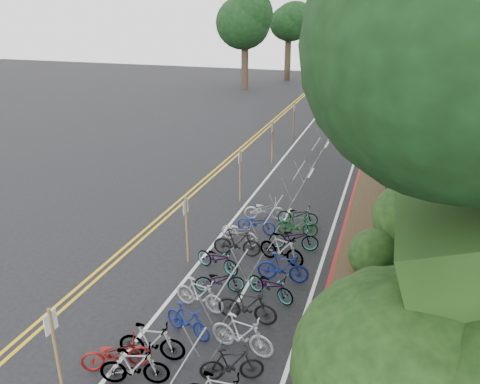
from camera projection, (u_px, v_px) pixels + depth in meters
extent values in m
plane|color=black|center=(92.00, 347.00, 12.63)|extent=(120.00, 120.00, 0.00)
cube|color=gold|center=(178.00, 201.00, 22.08)|extent=(0.12, 80.00, 0.01)
cube|color=gold|center=(184.00, 202.00, 22.00)|extent=(0.12, 80.00, 0.01)
cube|color=silver|center=(241.00, 210.00, 21.17)|extent=(0.12, 80.00, 0.01)
cube|color=silver|center=(335.00, 222.00, 19.95)|extent=(0.12, 80.00, 0.01)
cube|color=silver|center=(246.00, 288.00, 15.26)|extent=(0.10, 1.60, 0.01)
cube|color=silver|center=(287.00, 216.00, 20.56)|extent=(0.10, 1.60, 0.01)
cube|color=silver|center=(311.00, 173.00, 25.86)|extent=(0.10, 1.60, 0.01)
cube|color=silver|center=(327.00, 145.00, 31.16)|extent=(0.10, 1.60, 0.01)
cube|color=silver|center=(338.00, 125.00, 36.47)|extent=(0.10, 1.60, 0.01)
cube|color=silver|center=(347.00, 110.00, 41.77)|extent=(0.10, 1.60, 0.01)
cube|color=maroon|center=(352.00, 205.00, 21.56)|extent=(0.25, 28.00, 0.10)
cube|color=#382819|center=(378.00, 148.00, 30.18)|extent=(1.40, 44.00, 0.16)
ellipsoid|color=#284C19|center=(378.00, 301.00, 12.81)|extent=(2.00, 2.80, 1.60)
ellipsoid|color=#284C19|center=(409.00, 216.00, 16.81)|extent=(2.60, 3.64, 2.08)
ellipsoid|color=#284C19|center=(437.00, 159.00, 21.60)|extent=(2.20, 3.08, 1.76)
ellipsoid|color=#284C19|center=(404.00, 135.00, 27.46)|extent=(3.00, 4.20, 2.40)
ellipsoid|color=#284C19|center=(415.00, 112.00, 32.50)|extent=(2.40, 3.36, 1.92)
ellipsoid|color=#284C19|center=(433.00, 94.00, 35.41)|extent=(2.80, 3.92, 2.24)
ellipsoid|color=#284C19|center=(376.00, 254.00, 15.57)|extent=(1.80, 2.52, 1.44)
ellipsoid|color=#284C19|center=(450.00, 128.00, 24.68)|extent=(3.20, 4.48, 2.56)
ellipsoid|color=black|center=(410.00, 364.00, 10.31)|extent=(5.28, 6.16, 3.52)
cylinder|color=#2D2319|center=(245.00, 66.00, 51.41)|extent=(0.77, 0.77, 5.07)
ellipsoid|color=black|center=(245.00, 21.00, 49.71)|extent=(6.93, 6.93, 6.59)
cylinder|color=#2D2319|center=(288.00, 61.00, 57.68)|extent=(0.75, 0.75, 4.68)
ellipsoid|color=black|center=(289.00, 25.00, 56.14)|extent=(6.07, 6.07, 5.76)
cylinder|color=gray|center=(184.00, 363.00, 10.31)|extent=(0.05, 2.58, 0.05)
cylinder|color=gray|center=(195.00, 348.00, 11.67)|extent=(0.62, 0.04, 1.21)
cylinder|color=gray|center=(216.00, 353.00, 11.51)|extent=(0.62, 0.04, 1.21)
cylinder|color=gray|center=(233.00, 273.00, 13.99)|extent=(0.05, 3.00, 0.05)
cylinder|color=gray|center=(207.00, 314.00, 13.04)|extent=(0.58, 0.04, 1.13)
cylinder|color=gray|center=(226.00, 318.00, 12.88)|extent=(0.58, 0.04, 1.13)
cylinder|color=gray|center=(239.00, 265.00, 15.52)|extent=(0.58, 0.04, 1.13)
cylinder|color=gray|center=(255.00, 268.00, 15.35)|extent=(0.58, 0.04, 1.13)
cylinder|color=gray|center=(274.00, 209.00, 18.40)|extent=(0.05, 3.00, 0.05)
cylinder|color=gray|center=(257.00, 236.00, 17.46)|extent=(0.58, 0.04, 1.13)
cylinder|color=gray|center=(272.00, 238.00, 17.30)|extent=(0.58, 0.04, 1.13)
cylinder|color=gray|center=(275.00, 208.00, 19.93)|extent=(0.58, 0.04, 1.13)
cylinder|color=gray|center=(288.00, 209.00, 19.77)|extent=(0.58, 0.04, 1.13)
cylinder|color=gray|center=(299.00, 170.00, 22.82)|extent=(0.05, 3.00, 0.05)
cylinder|color=gray|center=(287.00, 190.00, 21.88)|extent=(0.58, 0.04, 1.13)
cylinder|color=gray|center=(299.00, 191.00, 21.71)|extent=(0.58, 0.04, 1.13)
cylinder|color=gray|center=(299.00, 171.00, 24.35)|extent=(0.58, 0.04, 1.13)
cylinder|color=gray|center=(310.00, 173.00, 24.19)|extent=(0.58, 0.04, 1.13)
cylinder|color=gray|center=(316.00, 143.00, 27.24)|extent=(0.05, 3.00, 0.05)
cylinder|color=gray|center=(307.00, 159.00, 26.29)|extent=(0.58, 0.04, 1.13)
cylinder|color=gray|center=(317.00, 160.00, 26.13)|extent=(0.58, 0.04, 1.13)
cylinder|color=gray|center=(315.00, 146.00, 28.77)|extent=(0.58, 0.04, 1.13)
cylinder|color=gray|center=(324.00, 147.00, 28.61)|extent=(0.58, 0.04, 1.13)
cylinder|color=gray|center=(329.00, 124.00, 31.65)|extent=(0.05, 3.00, 0.05)
cylinder|color=gray|center=(321.00, 137.00, 30.71)|extent=(0.58, 0.04, 1.13)
cylinder|color=gray|center=(329.00, 138.00, 30.55)|extent=(0.58, 0.04, 1.13)
cylinder|color=gray|center=(327.00, 128.00, 33.18)|extent=(0.58, 0.04, 1.13)
cylinder|color=gray|center=(335.00, 128.00, 33.02)|extent=(0.58, 0.04, 1.13)
cylinder|color=brown|center=(56.00, 353.00, 10.63)|extent=(0.08, 0.08, 2.42)
cube|color=silver|center=(51.00, 322.00, 10.32)|extent=(0.02, 0.40, 0.50)
cylinder|color=brown|center=(187.00, 230.00, 16.41)|extent=(0.08, 0.08, 2.50)
cube|color=silver|center=(186.00, 207.00, 16.08)|extent=(0.02, 0.40, 0.50)
cylinder|color=brown|center=(240.00, 176.00, 21.71)|extent=(0.08, 0.08, 2.50)
cube|color=silver|center=(240.00, 157.00, 21.38)|extent=(0.02, 0.40, 0.50)
cylinder|color=brown|center=(272.00, 143.00, 27.01)|extent=(0.08, 0.08, 2.50)
cube|color=silver|center=(273.00, 127.00, 26.68)|extent=(0.02, 0.40, 0.50)
cylinder|color=brown|center=(294.00, 120.00, 32.31)|extent=(0.08, 0.08, 2.50)
cube|color=silver|center=(294.00, 108.00, 31.98)|extent=(0.02, 0.40, 0.50)
imported|color=maroon|center=(116.00, 353.00, 11.74)|extent=(1.36, 1.81, 0.91)
imported|color=slate|center=(134.00, 366.00, 11.22)|extent=(0.95, 1.77, 1.03)
imported|color=slate|center=(152.00, 342.00, 12.02)|extent=(0.79, 1.84, 1.07)
imported|color=black|center=(232.00, 364.00, 11.34)|extent=(1.01, 1.65, 0.96)
imported|color=navy|center=(188.00, 320.00, 12.93)|extent=(0.94, 1.66, 0.96)
imported|color=#9E9EA3|center=(242.00, 334.00, 12.28)|extent=(0.78, 1.88, 1.09)
imported|color=#9E9EA3|center=(200.00, 294.00, 14.05)|extent=(0.79, 1.75, 1.02)
imported|color=black|center=(247.00, 306.00, 13.46)|extent=(0.51, 1.80, 1.08)
imported|color=slate|center=(220.00, 280.00, 14.95)|extent=(1.03, 1.69, 0.84)
imported|color=slate|center=(271.00, 285.00, 14.61)|extent=(1.20, 1.81, 0.90)
imported|color=slate|center=(218.00, 259.00, 16.14)|extent=(1.10, 1.85, 0.92)
imported|color=navy|center=(283.00, 267.00, 15.48)|extent=(0.62, 1.77, 1.05)
imported|color=black|center=(237.00, 243.00, 17.09)|extent=(0.72, 1.82, 1.06)
imported|color=slate|center=(282.00, 249.00, 16.62)|extent=(1.04, 1.87, 1.08)
imported|color=#9E9EA3|center=(239.00, 232.00, 18.09)|extent=(1.05, 1.78, 0.88)
imported|color=slate|center=(294.00, 238.00, 17.54)|extent=(0.92, 1.93, 0.97)
imported|color=navy|center=(257.00, 223.00, 18.87)|extent=(0.69, 1.67, 0.86)
imported|color=#144C1E|center=(298.00, 225.00, 18.58)|extent=(0.64, 1.69, 0.99)
imported|color=#9E9EA3|center=(265.00, 209.00, 20.07)|extent=(1.02, 1.84, 0.92)
imported|color=slate|center=(298.00, 215.00, 19.58)|extent=(0.74, 1.73, 0.89)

